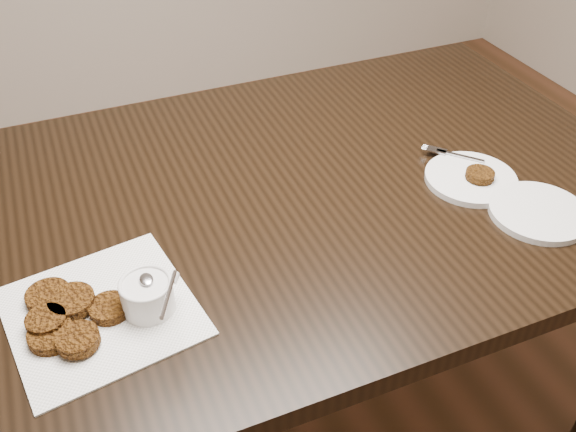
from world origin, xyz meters
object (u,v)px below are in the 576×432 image
Objects in this scene: plate_with_patty at (471,176)px; table at (291,318)px; napkin at (101,312)px; plate_empty at (539,212)px; sauce_ramekin at (145,282)px.

table is at bearing 161.49° from plate_with_patty.
plate_with_patty is (0.74, 0.07, 0.01)m from napkin.
plate_with_patty reaches higher than table.
plate_empty is (0.79, -0.07, 0.00)m from napkin.
plate_with_patty is 0.15m from plate_empty.
napkin is 0.75m from plate_with_patty.
plate_empty is at bearing -4.82° from napkin.
plate_empty is at bearing -3.47° from sauce_ramekin.
sauce_ramekin is 0.73m from plate_empty.
table is 0.53m from plate_with_patty.
napkin reaches higher than table.
napkin is at bearing -155.16° from table.
sauce_ramekin reaches higher than plate_with_patty.
plate_empty is (0.39, -0.25, 0.38)m from table.
table is at bearing 32.33° from sauce_ramekin.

